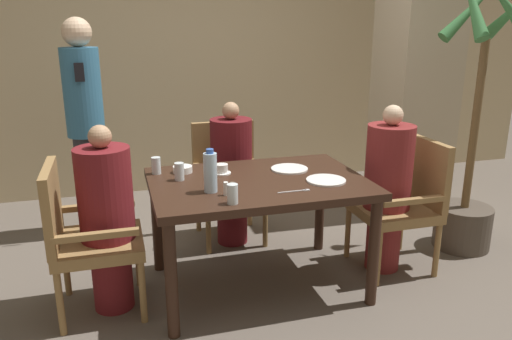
% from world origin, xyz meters
% --- Properties ---
extents(ground_plane, '(16.00, 16.00, 0.00)m').
position_xyz_m(ground_plane, '(0.00, 0.00, 0.00)').
color(ground_plane, '#60564C').
extents(wall_back, '(8.00, 0.06, 2.80)m').
position_xyz_m(wall_back, '(0.00, 2.25, 1.40)').
color(wall_back, '#C6B289').
rests_on(wall_back, ground_plane).
extents(pillar_stone, '(0.58, 0.58, 2.70)m').
position_xyz_m(pillar_stone, '(1.78, 1.06, 1.35)').
color(pillar_stone, '#BCAD8E').
rests_on(pillar_stone, ground_plane).
extents(dining_table, '(1.35, 0.95, 0.75)m').
position_xyz_m(dining_table, '(0.00, 0.00, 0.66)').
color(dining_table, '#331E14').
rests_on(dining_table, ground_plane).
extents(chair_left_side, '(0.52, 0.51, 0.93)m').
position_xyz_m(chair_left_side, '(-1.07, 0.00, 0.51)').
color(chair_left_side, olive).
rests_on(chair_left_side, ground_plane).
extents(diner_in_left_chair, '(0.32, 0.32, 1.15)m').
position_xyz_m(diner_in_left_chair, '(-0.93, 0.00, 0.59)').
color(diner_in_left_chair, maroon).
rests_on(diner_in_left_chair, ground_plane).
extents(chair_far_side, '(0.51, 0.52, 0.93)m').
position_xyz_m(chair_far_side, '(0.00, 0.87, 0.51)').
color(chair_far_side, olive).
rests_on(chair_far_side, ground_plane).
extents(diner_in_far_chair, '(0.32, 0.32, 1.13)m').
position_xyz_m(diner_in_far_chair, '(-0.00, 0.73, 0.58)').
color(diner_in_far_chair, '#5B1419').
rests_on(diner_in_far_chair, ground_plane).
extents(chair_right_side, '(0.52, 0.51, 0.93)m').
position_xyz_m(chair_right_side, '(1.07, 0.00, 0.51)').
color(chair_right_side, olive).
rests_on(chair_right_side, ground_plane).
extents(diner_in_right_chair, '(0.32, 0.32, 1.18)m').
position_xyz_m(diner_in_right_chair, '(0.93, 0.00, 0.61)').
color(diner_in_right_chair, maroon).
rests_on(diner_in_right_chair, ground_plane).
extents(standing_host, '(0.30, 0.33, 1.74)m').
position_xyz_m(standing_host, '(-1.07, 1.29, 0.94)').
color(standing_host, '#2D2D33').
rests_on(standing_host, ground_plane).
extents(potted_palm, '(0.57, 0.56, 2.11)m').
position_xyz_m(potted_palm, '(1.71, 0.14, 0.63)').
color(potted_palm, '#4C4238').
rests_on(potted_palm, ground_plane).
extents(plate_main_left, '(0.25, 0.25, 0.01)m').
position_xyz_m(plate_main_left, '(0.40, -0.15, 0.75)').
color(plate_main_left, white).
rests_on(plate_main_left, dining_table).
extents(plate_main_right, '(0.25, 0.25, 0.01)m').
position_xyz_m(plate_main_right, '(0.27, 0.15, 0.75)').
color(plate_main_right, white).
rests_on(plate_main_right, dining_table).
extents(teacup_with_saucer, '(0.12, 0.12, 0.06)m').
position_xyz_m(teacup_with_saucer, '(-0.19, 0.19, 0.77)').
color(teacup_with_saucer, white).
rests_on(teacup_with_saucer, dining_table).
extents(bowl_small, '(0.13, 0.13, 0.04)m').
position_xyz_m(bowl_small, '(-0.43, 0.29, 0.77)').
color(bowl_small, white).
rests_on(bowl_small, dining_table).
extents(water_bottle, '(0.08, 0.08, 0.26)m').
position_xyz_m(water_bottle, '(-0.33, -0.15, 0.87)').
color(water_bottle, silver).
rests_on(water_bottle, dining_table).
extents(glass_tall_near, '(0.06, 0.06, 0.11)m').
position_xyz_m(glass_tall_near, '(-0.26, -0.38, 0.80)').
color(glass_tall_near, silver).
rests_on(glass_tall_near, dining_table).
extents(glass_tall_mid, '(0.06, 0.06, 0.11)m').
position_xyz_m(glass_tall_mid, '(-0.48, 0.13, 0.80)').
color(glass_tall_mid, silver).
rests_on(glass_tall_mid, dining_table).
extents(glass_tall_far, '(0.06, 0.06, 0.11)m').
position_xyz_m(glass_tall_far, '(-0.60, 0.31, 0.80)').
color(glass_tall_far, silver).
rests_on(glass_tall_far, dining_table).
extents(salt_shaker, '(0.03, 0.03, 0.08)m').
position_xyz_m(salt_shaker, '(-0.26, -0.23, 0.79)').
color(salt_shaker, white).
rests_on(salt_shaker, dining_table).
extents(pepper_shaker, '(0.03, 0.03, 0.08)m').
position_xyz_m(pepper_shaker, '(-0.22, -0.23, 0.78)').
color(pepper_shaker, '#4C3D2D').
rests_on(pepper_shaker, dining_table).
extents(fork_beside_plate, '(0.20, 0.02, 0.00)m').
position_xyz_m(fork_beside_plate, '(0.16, -0.28, 0.75)').
color(fork_beside_plate, silver).
rests_on(fork_beside_plate, dining_table).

